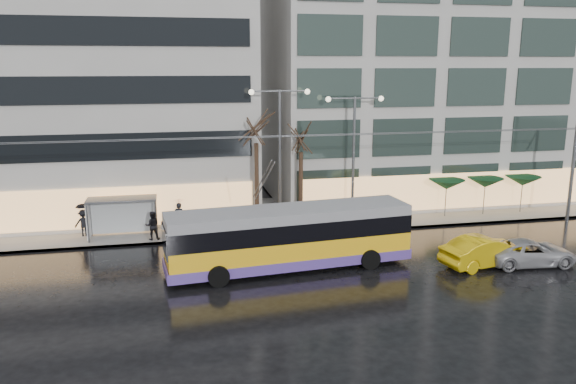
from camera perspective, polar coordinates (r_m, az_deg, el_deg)
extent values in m
plane|color=black|center=(27.12, -0.56, -10.37)|extent=(140.00, 140.00, 0.00)
cube|color=gray|center=(40.47, -1.69, -2.38)|extent=(80.00, 10.00, 0.15)
cube|color=slate|center=(35.81, -0.27, -4.41)|extent=(80.00, 0.10, 0.15)
cube|color=#A6A39F|center=(44.85, -26.89, 12.07)|extent=(34.00, 14.00, 22.00)
cube|color=#A6A39F|center=(49.62, 17.46, 14.52)|extent=(32.00, 14.00, 25.00)
cube|color=yellow|center=(29.98, 0.16, -5.76)|extent=(13.10, 3.91, 1.61)
cube|color=#5A3E9C|center=(30.15, 0.16, -6.73)|extent=(13.15, 3.95, 0.54)
cube|color=black|center=(29.62, 0.16, -3.59)|extent=(13.12, 3.93, 0.97)
cube|color=gray|center=(29.42, 0.16, -2.19)|extent=(13.10, 3.91, 0.54)
cube|color=black|center=(32.14, 11.27, -2.83)|extent=(0.30, 2.47, 1.40)
cube|color=black|center=(28.48, -12.42, -4.92)|extent=(0.30, 2.47, 1.40)
cylinder|color=black|center=(32.73, 6.31, -5.31)|extent=(1.11, 0.48, 1.08)
cylinder|color=black|center=(30.43, 8.34, -6.80)|extent=(1.11, 0.48, 1.08)
cylinder|color=black|center=(30.52, -8.00, -6.72)|extent=(1.11, 0.48, 1.08)
cylinder|color=black|center=(28.03, -7.07, -8.50)|extent=(1.11, 0.48, 1.08)
cylinder|color=#595B60|center=(29.72, -2.41, 1.05)|extent=(0.45, 3.99, 2.83)
cylinder|color=#595B60|center=(30.23, -2.67, 1.24)|extent=(0.45, 3.99, 2.83)
cylinder|color=#595B60|center=(43.13, 26.92, 1.83)|extent=(0.24, 0.24, 7.00)
cylinder|color=#595B60|center=(31.01, -0.87, 5.63)|extent=(42.00, 0.04, 0.04)
cylinder|color=#595B60|center=(31.50, -1.04, 5.74)|extent=(42.00, 0.04, 0.04)
cube|color=#595B60|center=(36.01, -16.55, -0.69)|extent=(4.20, 1.60, 0.12)
cube|color=silver|center=(36.98, -16.34, -2.33)|extent=(4.00, 0.05, 2.20)
cube|color=white|center=(36.54, -19.63, -2.74)|extent=(0.10, 1.40, 2.20)
cylinder|color=#595B60|center=(35.86, -19.69, -3.03)|extent=(0.10, 0.10, 2.40)
cylinder|color=#595B60|center=(37.20, -19.41, -2.46)|extent=(0.10, 0.10, 2.40)
cylinder|color=#595B60|center=(35.51, -13.29, -2.77)|extent=(0.10, 0.10, 2.40)
cylinder|color=#595B60|center=(36.87, -13.25, -2.19)|extent=(0.10, 0.10, 2.40)
cylinder|color=#595B60|center=(36.42, -0.84, 3.28)|extent=(0.18, 0.18, 9.00)
cylinder|color=#595B60|center=(35.79, -2.30, 10.19)|extent=(1.80, 0.10, 0.10)
cylinder|color=#595B60|center=(36.14, 0.56, 10.23)|extent=(1.80, 0.10, 0.10)
sphere|color=#FFF2CC|center=(35.65, -3.74, 10.09)|extent=(0.36, 0.36, 0.36)
sphere|color=#FFF2CC|center=(36.34, 1.97, 10.16)|extent=(0.36, 0.36, 0.36)
cylinder|color=#595B60|center=(37.73, 6.65, 3.15)|extent=(0.18, 0.18, 8.50)
cylinder|color=#595B60|center=(36.98, 5.48, 9.46)|extent=(1.80, 0.10, 0.10)
cylinder|color=#595B60|center=(37.56, 8.14, 9.44)|extent=(1.80, 0.10, 0.10)
sphere|color=#FFF2CC|center=(36.73, 4.12, 9.38)|extent=(0.36, 0.36, 0.36)
sphere|color=#FFF2CC|center=(37.88, 9.43, 9.35)|extent=(0.36, 0.36, 0.36)
cylinder|color=black|center=(36.68, -3.19, 0.63)|extent=(0.28, 0.28, 5.60)
cylinder|color=black|center=(37.50, 1.31, 0.37)|extent=(0.28, 0.28, 4.90)
cylinder|color=#595B60|center=(41.26, 15.71, -0.89)|extent=(0.06, 0.06, 2.20)
cone|color=#113F1D|center=(41.00, 15.81, 0.74)|extent=(2.50, 2.50, 0.70)
cylinder|color=#595B60|center=(42.72, 19.28, -0.67)|extent=(0.06, 0.06, 2.20)
cone|color=#113F1D|center=(42.47, 19.40, 0.90)|extent=(2.50, 2.50, 0.70)
cylinder|color=#595B60|center=(44.33, 22.61, -0.47)|extent=(0.06, 0.06, 2.20)
cone|color=#113F1D|center=(44.09, 22.74, 1.05)|extent=(2.50, 2.50, 0.70)
imported|color=gold|center=(32.31, 19.38, -5.69)|extent=(5.25, 2.70, 1.65)
imported|color=#9E9EA2|center=(33.48, 23.37, -5.64)|extent=(5.14, 2.71, 1.38)
imported|color=black|center=(36.65, -10.98, -2.54)|extent=(0.83, 0.69, 1.94)
imported|color=#FD546A|center=(36.46, -11.03, -1.36)|extent=(1.25, 1.26, 0.88)
imported|color=black|center=(35.43, -13.62, -3.33)|extent=(0.90, 0.72, 1.80)
imported|color=black|center=(37.47, -20.05, -2.96)|extent=(1.12, 0.67, 1.69)
imported|color=black|center=(37.24, -20.15, -1.62)|extent=(0.85, 0.85, 0.72)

